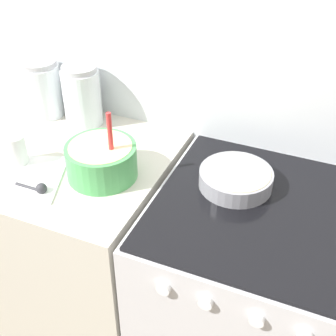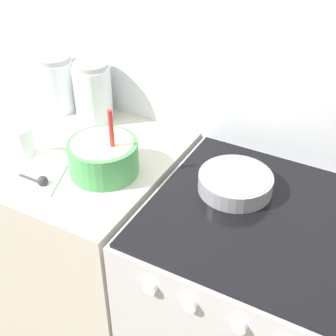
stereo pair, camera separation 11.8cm
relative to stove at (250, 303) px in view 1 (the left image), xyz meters
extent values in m
cube|color=silver|center=(-0.36, 0.36, 0.75)|extent=(4.43, 0.05, 2.40)
cube|color=beige|center=(-0.72, 0.00, 0.00)|extent=(0.71, 0.67, 0.90)
cube|color=silver|center=(0.00, 0.00, -0.01)|extent=(0.70, 0.67, 0.89)
cube|color=black|center=(0.00, 0.00, 0.45)|extent=(0.67, 0.65, 0.01)
cylinder|color=white|center=(-0.19, -0.34, 0.37)|extent=(0.04, 0.02, 0.04)
cylinder|color=white|center=(-0.07, -0.34, 0.37)|extent=(0.04, 0.02, 0.04)
cylinder|color=white|center=(0.07, -0.34, 0.37)|extent=(0.04, 0.02, 0.04)
cylinder|color=white|center=(0.19, -0.34, 0.37)|extent=(0.04, 0.02, 0.04)
cylinder|color=#4CA559|center=(-0.54, -0.04, 0.51)|extent=(0.23, 0.23, 0.11)
cylinder|color=beige|center=(-0.54, -0.04, 0.54)|extent=(0.21, 0.21, 0.06)
cylinder|color=red|center=(-0.50, -0.04, 0.59)|extent=(0.02, 0.02, 0.23)
cylinder|color=gray|center=(-0.12, 0.07, 0.48)|extent=(0.24, 0.24, 0.06)
cylinder|color=beige|center=(-0.12, 0.07, 0.49)|extent=(0.22, 0.22, 0.05)
cylinder|color=silver|center=(-0.97, 0.24, 0.56)|extent=(0.15, 0.15, 0.21)
cylinder|color=tan|center=(-0.97, 0.24, 0.51)|extent=(0.14, 0.14, 0.12)
cylinder|color=#B2B2B7|center=(-0.97, 0.24, 0.67)|extent=(0.14, 0.14, 0.02)
cylinder|color=silver|center=(-0.79, 0.24, 0.56)|extent=(0.15, 0.15, 0.22)
cylinder|color=red|center=(-0.79, 0.24, 0.52)|extent=(0.13, 0.13, 0.13)
cylinder|color=#B2B2B7|center=(-0.79, 0.24, 0.68)|extent=(0.13, 0.13, 0.02)
cylinder|color=silver|center=(-0.85, -0.10, 0.51)|extent=(0.07, 0.07, 0.11)
cube|color=white|center=(-0.74, -0.15, 0.46)|extent=(0.26, 0.31, 0.01)
cylinder|color=#333338|center=(-0.73, -0.20, 0.46)|extent=(0.09, 0.01, 0.01)
sphere|color=#333338|center=(-0.68, -0.20, 0.47)|extent=(0.04, 0.04, 0.04)
camera|label=1|loc=(0.15, -1.12, 1.39)|focal=50.00mm
camera|label=2|loc=(0.26, -1.07, 1.39)|focal=50.00mm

